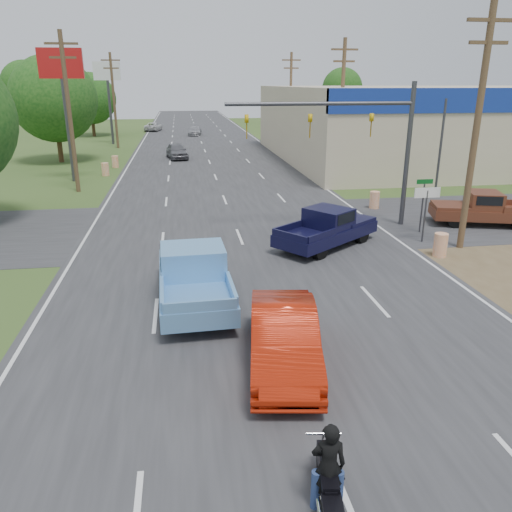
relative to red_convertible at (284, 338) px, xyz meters
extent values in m
plane|color=#354D1F|center=(0.20, -4.54, -0.78)|extent=(200.00, 200.00, 0.00)
cube|color=#2D2D30|center=(0.20, 35.46, -0.77)|extent=(15.00, 180.00, 0.02)
cube|color=#2D2D30|center=(0.20, 13.46, -0.77)|extent=(120.00, 10.00, 0.02)
cylinder|color=#4C3823|center=(9.70, 8.46, 4.22)|extent=(0.28, 0.28, 10.00)
cube|color=#4C3823|center=(9.70, 8.46, 8.42)|extent=(2.00, 0.14, 0.14)
cube|color=#4C3823|center=(9.70, 8.46, 7.62)|extent=(1.60, 0.14, 0.14)
cylinder|color=#4C3823|center=(9.70, 26.46, 4.22)|extent=(0.28, 0.28, 10.00)
cube|color=#4C3823|center=(9.70, 26.46, 8.42)|extent=(2.00, 0.14, 0.14)
cube|color=#4C3823|center=(9.70, 26.46, 7.62)|extent=(1.60, 0.14, 0.14)
cylinder|color=#4C3823|center=(9.70, 44.46, 4.22)|extent=(0.28, 0.28, 10.00)
cube|color=#4C3823|center=(9.70, 44.46, 8.42)|extent=(2.00, 0.14, 0.14)
cube|color=#4C3823|center=(9.70, 44.46, 7.62)|extent=(1.60, 0.14, 0.14)
cylinder|color=#4C3823|center=(-9.30, 23.46, 4.22)|extent=(0.28, 0.28, 10.00)
cube|color=#4C3823|center=(-9.30, 23.46, 8.42)|extent=(2.00, 0.14, 0.14)
cube|color=#4C3823|center=(-9.30, 23.46, 7.62)|extent=(1.60, 0.14, 0.14)
cylinder|color=#4C3823|center=(-9.30, 47.46, 4.22)|extent=(0.28, 0.28, 10.00)
cube|color=#4C3823|center=(-9.30, 47.46, 8.42)|extent=(2.00, 0.14, 0.14)
cube|color=#4C3823|center=(-9.30, 47.46, 7.62)|extent=(1.60, 0.14, 0.14)
cylinder|color=#422D19|center=(-13.30, 37.46, 0.84)|extent=(0.44, 0.44, 3.24)
sphere|color=#134112|center=(-13.30, 37.46, 4.80)|extent=(7.56, 7.56, 7.56)
cylinder|color=#422D19|center=(-14.00, 61.46, 0.66)|extent=(0.44, 0.44, 2.88)
sphere|color=#134112|center=(-14.00, 61.46, 4.18)|extent=(6.72, 6.72, 6.72)
cylinder|color=#422D19|center=(30.20, 90.46, 0.93)|extent=(0.44, 0.44, 3.42)
sphere|color=#134112|center=(30.20, 90.46, 5.11)|extent=(7.98, 7.98, 7.98)
cylinder|color=#422D19|center=(-29.80, 90.46, 1.11)|extent=(0.44, 0.44, 3.78)
sphere|color=#134112|center=(-29.80, 90.46, 5.73)|extent=(8.82, 8.82, 8.82)
cylinder|color=orange|center=(8.20, 7.46, -0.28)|extent=(0.56, 0.56, 1.00)
cylinder|color=orange|center=(8.60, 15.96, -0.28)|extent=(0.56, 0.56, 1.00)
cylinder|color=orange|center=(-8.30, 29.46, -0.28)|extent=(0.56, 0.56, 1.00)
cylinder|color=orange|center=(-8.00, 33.46, -0.28)|extent=(0.56, 0.56, 1.00)
cylinder|color=#3F3F44|center=(-10.30, 27.46, 3.72)|extent=(0.30, 0.30, 9.00)
cube|color=#B21414|center=(-10.30, 27.46, 7.42)|extent=(3.00, 0.35, 2.00)
cylinder|color=#3F3F44|center=(-10.30, 51.46, 3.72)|extent=(0.30, 0.30, 9.00)
cube|color=white|center=(-10.30, 51.46, 7.42)|extent=(3.00, 0.35, 2.00)
cylinder|color=#3F3F44|center=(8.40, 9.46, 0.42)|extent=(0.08, 0.08, 2.40)
cube|color=white|center=(8.40, 9.46, 1.52)|extent=(1.20, 0.05, 0.45)
cylinder|color=#3F3F44|center=(9.00, 10.96, 0.42)|extent=(0.08, 0.08, 2.40)
cube|color=#0C591E|center=(9.00, 10.96, 1.72)|extent=(0.80, 0.04, 0.22)
cylinder|color=#3F3F44|center=(8.70, 12.46, 2.72)|extent=(0.24, 0.24, 7.00)
cylinder|color=#3F3F44|center=(4.20, 12.46, 5.22)|extent=(9.00, 0.18, 0.18)
imported|color=gold|center=(6.70, 12.46, 4.77)|extent=(0.18, 0.40, 1.10)
imported|color=gold|center=(3.70, 12.46, 4.77)|extent=(0.18, 0.40, 1.10)
imported|color=gold|center=(0.70, 12.46, 4.77)|extent=(0.18, 0.40, 1.10)
imported|color=#A81C07|center=(0.00, 0.00, 0.00)|extent=(2.34, 4.95, 1.57)
cylinder|color=black|center=(-0.06, -3.79, -0.47)|extent=(0.21, 0.64, 0.63)
cube|color=black|center=(-0.16, -4.45, -0.19)|extent=(0.38, 1.16, 0.29)
cube|color=black|center=(-0.12, -4.22, 0.00)|extent=(0.32, 0.56, 0.21)
cube|color=black|center=(-0.20, -4.74, -0.04)|extent=(0.36, 0.56, 0.10)
cylinder|color=white|center=(-0.08, -3.93, 0.22)|extent=(0.62, 0.14, 0.05)
imported|color=black|center=(-0.18, -4.60, 0.02)|extent=(0.64, 0.47, 1.62)
cylinder|color=black|center=(-3.12, 6.00, -0.34)|extent=(0.36, 0.90, 0.89)
cylinder|color=black|center=(-1.26, 6.06, -0.34)|extent=(0.36, 0.90, 0.89)
cylinder|color=black|center=(-3.01, 2.54, -0.34)|extent=(0.36, 0.90, 0.89)
cylinder|color=black|center=(-1.15, 2.61, -0.34)|extent=(0.36, 0.90, 0.89)
cube|color=#65A2DA|center=(-2.14, 4.30, -0.10)|extent=(2.41, 5.84, 0.58)
cube|color=#65A2DA|center=(-2.19, 6.03, 0.27)|extent=(2.18, 2.26, 0.20)
cube|color=#65A2DA|center=(-2.14, 4.42, 0.66)|extent=(2.10, 1.80, 0.94)
cube|color=black|center=(-2.14, 4.42, 0.82)|extent=(2.13, 1.45, 0.50)
cube|color=#65A2DA|center=(-2.04, 1.48, 0.35)|extent=(2.04, 0.16, 0.33)
cylinder|color=black|center=(4.59, 11.11, -0.38)|extent=(0.82, 0.72, 0.80)
cylinder|color=black|center=(5.61, 9.77, -0.38)|extent=(0.82, 0.72, 0.80)
cylinder|color=black|center=(2.11, 9.21, -0.38)|extent=(0.82, 0.72, 0.80)
cylinder|color=black|center=(3.13, 7.87, -0.38)|extent=(0.82, 0.72, 0.80)
cube|color=black|center=(3.86, 9.49, -0.16)|extent=(5.34, 4.75, 0.52)
cube|color=black|center=(5.10, 10.44, 0.17)|extent=(2.72, 2.71, 0.18)
cube|color=black|center=(3.94, 9.55, 0.52)|extent=(2.36, 2.41, 0.85)
cube|color=black|center=(3.94, 9.55, 0.67)|extent=(2.13, 2.25, 0.45)
cube|color=black|center=(1.84, 7.94, 0.24)|extent=(1.18, 1.51, 0.30)
cylinder|color=black|center=(11.13, 11.43, -0.39)|extent=(0.85, 0.51, 0.79)
cylinder|color=black|center=(11.60, 13.03, -0.39)|extent=(0.85, 0.51, 0.79)
cylinder|color=black|center=(14.57, 12.16, -0.39)|extent=(0.85, 0.51, 0.79)
cube|color=#572A1A|center=(12.85, 11.80, -0.17)|extent=(5.51, 3.35, 0.52)
cube|color=#572A1A|center=(11.37, 12.23, 0.16)|extent=(2.41, 2.36, 0.18)
cube|color=#572A1A|center=(12.76, 11.82, 0.51)|extent=(2.00, 2.19, 0.84)
cube|color=black|center=(12.76, 11.82, 0.65)|extent=(1.71, 2.14, 0.45)
imported|color=slate|center=(-2.74, 38.01, -0.06)|extent=(2.36, 4.49, 1.46)
imported|color=#9D9DA1|center=(-0.30, 60.79, -0.15)|extent=(2.18, 4.50, 1.26)
imported|color=silver|center=(-6.30, 68.20, -0.16)|extent=(2.78, 4.77, 1.25)
camera|label=1|loc=(-2.36, -11.03, 6.13)|focal=35.00mm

